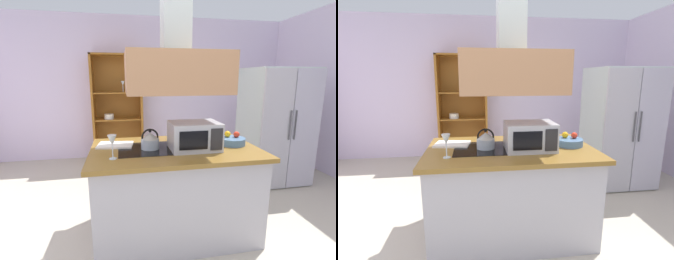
{
  "view_description": "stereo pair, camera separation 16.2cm",
  "coord_description": "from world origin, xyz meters",
  "views": [
    {
      "loc": [
        -0.35,
        -1.94,
        1.57
      ],
      "look_at": [
        0.14,
        0.64,
        1.0
      ],
      "focal_mm": 26.05,
      "sensor_mm": 36.0,
      "label": 1
    },
    {
      "loc": [
        -0.19,
        -1.96,
        1.57
      ],
      "look_at": [
        0.14,
        0.64,
        1.0
      ],
      "focal_mm": 26.05,
      "sensor_mm": 36.0,
      "label": 2
    }
  ],
  "objects": [
    {
      "name": "ground_plane",
      "position": [
        0.0,
        0.0,
        0.0
      ],
      "size": [
        7.8,
        7.8,
        0.0
      ],
      "primitive_type": "plane",
      "color": "#C0B7A1"
    },
    {
      "name": "wine_glass_on_counter",
      "position": [
        -0.44,
        0.06,
        1.05
      ],
      "size": [
        0.08,
        0.08,
        0.21
      ],
      "color": "silver",
      "rests_on": "kitchen_island"
    },
    {
      "name": "kettle",
      "position": [
        -0.1,
        0.29,
        0.98
      ],
      "size": [
        0.17,
        0.17,
        0.19
      ],
      "color": "#B0BDC6",
      "rests_on": "kitchen_island"
    },
    {
      "name": "kitchen_island",
      "position": [
        0.14,
        0.29,
        0.45
      ],
      "size": [
        1.6,
        0.99,
        0.9
      ],
      "color": "#AEACB1",
      "rests_on": "ground"
    },
    {
      "name": "fruit_bowl",
      "position": [
        0.74,
        0.3,
        0.94
      ],
      "size": [
        0.27,
        0.27,
        0.13
      ],
      "color": "#4C7299",
      "rests_on": "kitchen_island"
    },
    {
      "name": "refrigerator",
      "position": [
        1.91,
        1.3,
        0.85
      ],
      "size": [
        0.9,
        0.78,
        1.71
      ],
      "color": "#B4C3BE",
      "rests_on": "ground"
    },
    {
      "name": "cutting_board",
      "position": [
        -0.43,
        0.46,
        0.91
      ],
      "size": [
        0.37,
        0.29,
        0.02
      ],
      "primitive_type": "cube",
      "rotation": [
        0.0,
        0.0,
        -0.14
      ],
      "color": "white",
      "rests_on": "kitchen_island"
    },
    {
      "name": "microwave",
      "position": [
        0.31,
        0.21,
        1.03
      ],
      "size": [
        0.46,
        0.35,
        0.26
      ],
      "color": "#B7BABF",
      "rests_on": "kitchen_island"
    },
    {
      "name": "dish_cabinet",
      "position": [
        -0.42,
        2.78,
        0.89
      ],
      "size": [
        0.92,
        0.4,
        1.99
      ],
      "color": "#995D1E",
      "rests_on": "ground"
    },
    {
      "name": "wall_back",
      "position": [
        0.0,
        3.0,
        1.35
      ],
      "size": [
        6.0,
        0.12,
        2.7
      ],
      "primitive_type": "cube",
      "color": "silver",
      "rests_on": "ground"
    },
    {
      "name": "range_hood",
      "position": [
        0.14,
        0.29,
        1.73
      ],
      "size": [
        0.9,
        0.7,
        1.28
      ],
      "color": "tan"
    }
  ]
}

